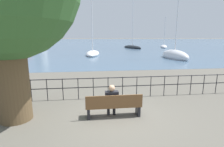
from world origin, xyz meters
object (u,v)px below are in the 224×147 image
object	(u,v)px
sailboat_0	(175,56)
sailboat_1	(22,47)
sailboat_2	(17,54)
park_bench	(114,106)
seated_person_left	(112,99)
harbor_lighthouse	(39,24)
sailboat_5	(132,47)
sailboat_4	(93,54)
sailboat_3	(164,47)

from	to	relation	value
sailboat_0	sailboat_1	distance (m)	37.69
sailboat_0	sailboat_2	world-z (taller)	sailboat_0
park_bench	seated_person_left	distance (m)	0.26
sailboat_0	harbor_lighthouse	size ratio (longest dim) A/B	0.62
sailboat_5	park_bench	bearing A→B (deg)	-120.78
park_bench	sailboat_5	distance (m)	41.97
sailboat_5	harbor_lighthouse	distance (m)	54.24
sailboat_4	harbor_lighthouse	world-z (taller)	harbor_lighthouse
sailboat_2	sailboat_5	xyz separation A→B (m)	(23.23, 16.45, 0.05)
park_bench	sailboat_1	bearing A→B (deg)	113.75
sailboat_3	harbor_lighthouse	world-z (taller)	harbor_lighthouse
seated_person_left	sailboat_3	world-z (taller)	sailboat_3
sailboat_1	sailboat_5	xyz separation A→B (m)	(28.60, -0.53, -0.07)
seated_person_left	sailboat_2	xyz separation A→B (m)	(-12.66, 24.11, -0.42)
seated_person_left	sailboat_4	world-z (taller)	sailboat_4
sailboat_0	sailboat_1	bearing A→B (deg)	136.31
sailboat_0	sailboat_2	xyz separation A→B (m)	(-23.65, 7.06, -0.15)
sailboat_5	sailboat_1	bearing A→B (deg)	162.64
sailboat_0	sailboat_2	distance (m)	24.68
sailboat_1	harbor_lighthouse	bearing A→B (deg)	94.43
park_bench	sailboat_1	xyz separation A→B (m)	(-18.11, 41.16, -0.06)
sailboat_3	sailboat_4	bearing A→B (deg)	-116.20
park_bench	sailboat_5	size ratio (longest dim) A/B	0.16
sailboat_0	harbor_lighthouse	xyz separation A→B (m)	(-35.18, 64.20, 8.75)
sailboat_0	sailboat_4	bearing A→B (deg)	146.80
sailboat_2	sailboat_4	size ratio (longest dim) A/B	0.97
sailboat_5	harbor_lighthouse	size ratio (longest dim) A/B	0.65
sailboat_3	sailboat_5	size ratio (longest dim) A/B	0.70
park_bench	sailboat_2	world-z (taller)	sailboat_2
sailboat_1	sailboat_2	distance (m)	17.81
sailboat_2	sailboat_5	bearing A→B (deg)	47.42
sailboat_4	harbor_lighthouse	bearing A→B (deg)	118.64
sailboat_3	sailboat_1	bearing A→B (deg)	-156.28
sailboat_0	sailboat_2	size ratio (longest dim) A/B	1.33
sailboat_3	harbor_lighthouse	distance (m)	59.40
sailboat_4	sailboat_5	xyz separation A→B (m)	(10.90, 17.20, 0.04)
sailboat_2	harbor_lighthouse	world-z (taller)	harbor_lighthouse
harbor_lighthouse	park_bench	bearing A→B (deg)	-73.38
sailboat_3	sailboat_4	xyz separation A→B (m)	(-21.12, -20.12, 0.02)
sailboat_2	harbor_lighthouse	size ratio (longest dim) A/B	0.46
sailboat_4	sailboat_2	bearing A→B (deg)	-177.22
seated_person_left	sailboat_2	size ratio (longest dim) A/B	0.14
sailboat_4	harbor_lighthouse	xyz separation A→B (m)	(-23.86, 57.89, 8.89)
park_bench	sailboat_3	distance (m)	48.23
sailboat_0	sailboat_3	world-z (taller)	sailboat_0
sailboat_0	harbor_lighthouse	distance (m)	73.73
seated_person_left	sailboat_5	distance (m)	41.91
sailboat_0	sailboat_5	size ratio (longest dim) A/B	0.95
sailboat_4	sailboat_1	bearing A→B (deg)	141.21
seated_person_left	harbor_lighthouse	size ratio (longest dim) A/B	0.06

